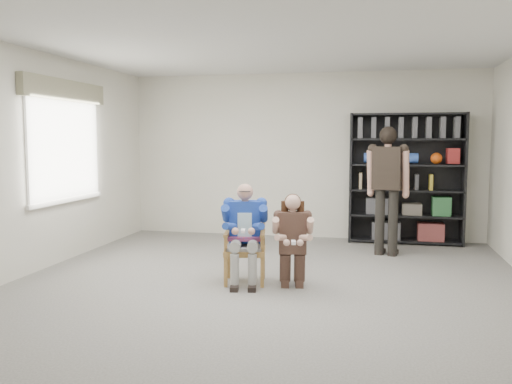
% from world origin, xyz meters
% --- Properties ---
extents(room_shell, '(6.00, 7.00, 2.80)m').
position_xyz_m(room_shell, '(0.00, 0.00, 1.40)').
color(room_shell, beige).
rests_on(room_shell, ground).
extents(floor, '(6.00, 7.00, 0.01)m').
position_xyz_m(floor, '(0.00, 0.00, 0.00)').
color(floor, '#5E5C57').
rests_on(floor, ground).
extents(window_left, '(0.16, 2.00, 1.75)m').
position_xyz_m(window_left, '(-2.95, 1.00, 1.63)').
color(window_left, silver).
rests_on(window_left, room_shell).
extents(armchair, '(0.61, 0.59, 0.91)m').
position_xyz_m(armchair, '(-0.28, 0.34, 0.45)').
color(armchair, '#96612A').
rests_on(armchair, floor).
extents(seated_man, '(0.62, 0.78, 1.18)m').
position_xyz_m(seated_man, '(-0.28, 0.34, 0.59)').
color(seated_man, navy).
rests_on(seated_man, floor).
extents(kneeling_woman, '(0.57, 0.79, 1.08)m').
position_xyz_m(kneeling_woman, '(0.30, 0.22, 0.54)').
color(kneeling_woman, '#3D2621').
rests_on(kneeling_woman, floor).
extents(bookshelf, '(1.80, 0.38, 2.10)m').
position_xyz_m(bookshelf, '(1.70, 3.28, 1.05)').
color(bookshelf, black).
rests_on(bookshelf, floor).
extents(standing_man, '(0.63, 0.45, 1.85)m').
position_xyz_m(standing_man, '(1.38, 2.25, 0.93)').
color(standing_man, black).
rests_on(standing_man, floor).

